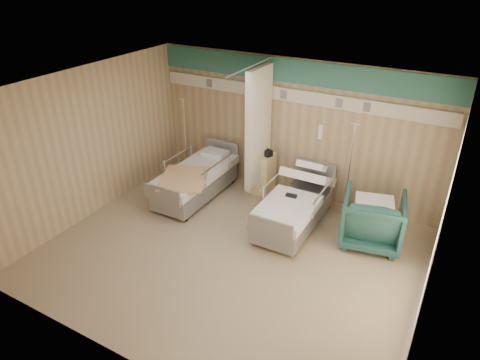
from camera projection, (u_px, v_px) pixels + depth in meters
name	position (u px, v px, depth m)	size (l,w,h in m)	color
ground	(231.00, 253.00, 7.26)	(6.00, 5.00, 0.00)	#9C8B6B
room_walls	(236.00, 146.00, 6.60)	(6.04, 5.04, 2.82)	tan
bed_right	(295.00, 210.00, 7.86)	(1.00, 2.16, 0.63)	white
bed_left	(196.00, 183.00, 8.81)	(1.00, 2.16, 0.63)	white
bedside_cabinet	(261.00, 172.00, 9.00)	(0.50, 0.48, 0.85)	#F2E197
visitor_armchair	(372.00, 219.00, 7.32)	(1.00, 1.03, 0.93)	#1B4543
waffle_blanket	(376.00, 194.00, 7.10)	(0.63, 0.56, 0.07)	white
iv_stand_right	(346.00, 195.00, 8.26)	(0.33, 0.33, 1.84)	silver
iv_stand_left	(187.00, 159.00, 9.72)	(0.32, 0.32, 1.79)	silver
call_remote	(291.00, 195.00, 7.68)	(0.20, 0.09, 0.04)	black
tan_blanket	(184.00, 178.00, 8.27)	(0.86, 1.09, 0.04)	tan
toiletry_bag	(267.00, 153.00, 8.71)	(0.23, 0.15, 0.13)	black
white_cup	(256.00, 148.00, 8.91)	(0.09, 0.09, 0.13)	white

